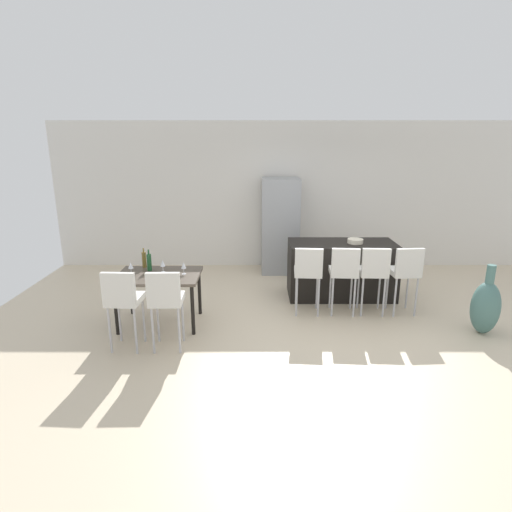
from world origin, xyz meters
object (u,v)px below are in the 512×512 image
bar_chair_right (375,270)px  wine_glass_near (164,263)px  bar_chair_far (407,270)px  fruit_bowl (357,241)px  wine_bottle_right (146,259)px  wine_bottle_far (151,262)px  refrigerator (282,226)px  floor_vase (487,307)px  wine_glass_middle (132,266)px  dining_table (160,280)px  dining_chair_near (124,297)px  wine_glass_left (185,265)px  kitchen_island (343,270)px  bar_chair_middle (346,270)px  bar_chair_left (310,270)px  dining_chair_far (167,297)px

bar_chair_right → wine_glass_near: size_ratio=6.03×
bar_chair_far → fruit_bowl: bar_chair_far is taller
wine_bottle_right → wine_bottle_far: size_ratio=0.93×
bar_chair_right → refrigerator: size_ratio=0.57×
wine_glass_near → floor_vase: (4.41, -0.41, -0.48)m
wine_glass_middle → floor_vase: (4.83, -0.31, -0.48)m
wine_glass_middle → dining_table: bearing=-1.8°
bar_chair_far → dining_chair_near: same height
wine_glass_left → wine_glass_near: (-0.31, 0.10, 0.00)m
kitchen_island → dining_table: 3.00m
wine_bottle_far → bar_chair_middle: bearing=3.2°
kitchen_island → bar_chair_left: (-0.65, -0.77, 0.24)m
kitchen_island → bar_chair_left: bearing=-130.1°
dining_chair_far → wine_bottle_far: (-0.42, 0.95, 0.17)m
kitchen_island → dining_chair_far: size_ratio=1.66×
floor_vase → wine_bottle_far: bearing=174.1°
bar_chair_far → wine_bottle_right: bar_chair_far is taller
dining_chair_far → wine_glass_middle: bearing=129.3°
dining_chair_far → wine_bottle_right: (-0.54, 1.11, 0.16)m
kitchen_island → fruit_bowl: size_ratio=6.89×
kitchen_island → bar_chair_far: 1.13m
refrigerator → floor_vase: refrigerator is taller
wine_bottle_right → floor_vase: (4.73, -0.64, -0.48)m
bar_chair_left → wine_glass_middle: (-2.51, -0.33, 0.17)m
wine_bottle_far → wine_bottle_right: bearing=125.7°
wine_bottle_right → floor_vase: 4.80m
bar_chair_right → wine_bottle_right: bar_chair_right is taller
dining_chair_near → refrigerator: 3.89m
dining_table → refrigerator: size_ratio=0.62×
wine_glass_left → refrigerator: refrigerator is taller
wine_glass_left → floor_vase: 4.14m
kitchen_island → bar_chair_left: bar_chair_left is taller
bar_chair_far → dining_chair_near: bearing=-163.8°
wine_bottle_far → refrigerator: refrigerator is taller
dining_chair_far → bar_chair_far: bearing=18.6°
bar_chair_middle → fruit_bowl: size_ratio=4.16×
dining_chair_far → floor_vase: 4.23m
bar_chair_right → fruit_bowl: size_ratio=4.16×
bar_chair_left → wine_glass_near: bearing=-173.8°
dining_chair_near → dining_chair_far: same height
wine_glass_middle → refrigerator: bearing=48.4°
bar_chair_left → refrigerator: (-0.30, 2.16, 0.22)m
refrigerator → fruit_bowl: 1.82m
wine_bottle_right → bar_chair_middle: bearing=0.0°
dining_chair_near → wine_glass_middle: size_ratio=6.03×
bar_chair_right → wine_glass_middle: size_ratio=6.03×
wine_glass_left → floor_vase: (4.10, -0.31, -0.48)m
bar_chair_far → bar_chair_left: bearing=180.0°
bar_chair_middle → dining_chair_near: bearing=-159.2°
wine_glass_near → wine_glass_middle: bearing=-166.4°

